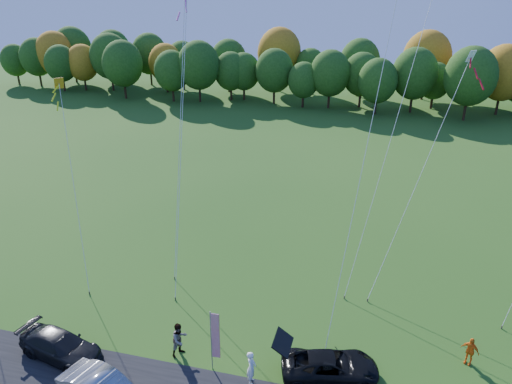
# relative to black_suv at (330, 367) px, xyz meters

# --- Properties ---
(ground) EXTENTS (160.00, 160.00, 0.00)m
(ground) POSITION_rel_black_suv_xyz_m (-5.34, -0.07, -0.67)
(ground) COLOR #214D14
(tree_line) EXTENTS (116.00, 12.00, 10.00)m
(tree_line) POSITION_rel_black_suv_xyz_m (-5.34, 54.93, -0.67)
(tree_line) COLOR #1E4711
(tree_line) RESTS_ON ground
(black_suv) EXTENTS (5.23, 3.35, 1.34)m
(black_suv) POSITION_rel_black_suv_xyz_m (0.00, 0.00, 0.00)
(black_suv) COLOR black
(black_suv) RESTS_ON ground
(dark_truck_a) EXTENTS (5.04, 2.87, 1.38)m
(dark_truck_a) POSITION_rel_black_suv_xyz_m (-13.81, -2.09, 0.02)
(dark_truck_a) COLOR black
(dark_truck_a) RESTS_ON ground
(person_tailgate_a) EXTENTS (0.55, 0.74, 1.85)m
(person_tailgate_a) POSITION_rel_black_suv_xyz_m (-3.69, -1.32, 0.26)
(person_tailgate_a) COLOR white
(person_tailgate_a) RESTS_ON ground
(person_tailgate_b) EXTENTS (1.10, 1.18, 1.93)m
(person_tailgate_b) POSITION_rel_black_suv_xyz_m (-7.84, -0.33, 0.29)
(person_tailgate_b) COLOR gray
(person_tailgate_b) RESTS_ON ground
(person_east) EXTENTS (1.00, 0.75, 1.58)m
(person_east) POSITION_rel_black_suv_xyz_m (6.80, 2.79, 0.12)
(person_east) COLOR orange
(person_east) RESTS_ON ground
(feather_flag) EXTENTS (0.47, 0.08, 3.55)m
(feather_flag) POSITION_rel_black_suv_xyz_m (-5.67, -0.92, 1.49)
(feather_flag) COLOR #999999
(feather_flag) RESTS_ON ground
(kite_delta_blue) EXTENTS (3.12, 11.52, 26.49)m
(kite_delta_blue) POSITION_rel_black_suv_xyz_m (-10.81, 9.43, 12.56)
(kite_delta_blue) COLOR #4C3F33
(kite_delta_blue) RESTS_ON ground
(kite_parafoil_orange) EXTENTS (6.69, 13.24, 24.79)m
(kite_parafoil_orange) POSITION_rel_black_suv_xyz_m (2.53, 13.11, 11.53)
(kite_parafoil_orange) COLOR #4C3F33
(kite_parafoil_orange) RESTS_ON ground
(kite_delta_red) EXTENTS (3.98, 10.26, 25.59)m
(kite_delta_red) POSITION_rel_black_suv_xyz_m (0.85, 5.87, 11.85)
(kite_delta_red) COLOR #4C3F33
(kite_delta_red) RESTS_ON ground
(kite_diamond_yellow) EXTENTS (5.18, 7.14, 12.51)m
(kite_diamond_yellow) POSITION_rel_black_suv_xyz_m (-17.72, 6.46, 5.30)
(kite_diamond_yellow) COLOR #4C3F33
(kite_diamond_yellow) RESTS_ON ground
(kite_diamond_white) EXTENTS (5.27, 8.06, 14.55)m
(kite_diamond_white) POSITION_rel_black_suv_xyz_m (3.84, 10.58, 6.35)
(kite_diamond_white) COLOR #4C3F33
(kite_diamond_white) RESTS_ON ground
(kite_diamond_pink) EXTENTS (1.13, 6.34, 17.96)m
(kite_diamond_pink) POSITION_rel_black_suv_xyz_m (-11.21, 9.06, 8.31)
(kite_diamond_pink) COLOR #4C3F33
(kite_diamond_pink) RESTS_ON ground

